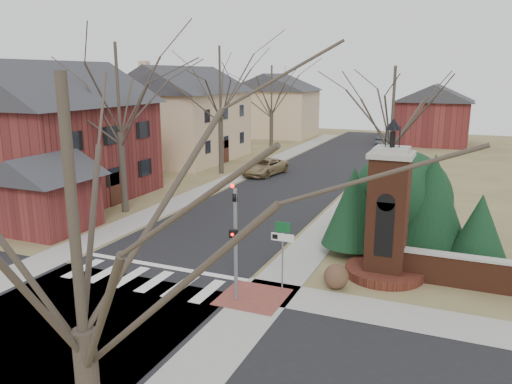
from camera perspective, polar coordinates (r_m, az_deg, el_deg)
The scene contains 30 objects.
ground at distance 20.46m, azimuth -14.20°, elevation -10.48°, with size 120.00×120.00×0.00m, color brown.
main_street at distance 39.42m, azimuth 5.17°, elevation 1.40°, with size 8.00×70.00×0.01m, color black.
cross_street at distance 18.40m, azimuth -19.92°, elevation -13.69°, with size 120.00×8.00×0.01m, color black.
crosswalk_zone at distance 21.04m, azimuth -12.88°, elevation -9.69°, with size 8.00×2.20×0.02m, color silver.
stop_bar at distance 22.18m, azimuth -10.63°, elevation -8.36°, with size 8.00×0.35×0.02m, color silver.
sidewalk_right_main at distance 38.23m, azimuth 12.61°, elevation 0.76°, with size 2.00×60.00×0.02m, color gray.
sidewalk_left at distance 41.25m, azimuth -1.74°, elevation 1.99°, with size 2.00×60.00×0.02m, color gray.
curb_apron at distance 19.00m, azimuth -0.36°, elevation -11.91°, with size 2.40×2.40×0.02m, color brown.
traffic_signal_pole at distance 17.88m, azimuth -2.39°, elevation -4.70°, with size 0.28×0.41×4.50m.
sign_post at distance 18.86m, azimuth 3.04°, elevation -5.78°, with size 0.90×0.07×2.75m.
brick_gate_monument at distance 20.84m, azimuth 14.76°, elevation -3.72°, with size 3.20×3.20×6.47m.
brick_garden_wall at distance 21.26m, azimuth 26.72°, elevation -8.69°, with size 7.50×0.50×1.30m.
house_brick_left at distance 35.07m, azimuth -22.06°, elevation 6.71°, with size 9.80×11.80×9.42m.
house_stucco_left at distance 48.86m, azimuth -8.33°, elevation 9.06°, with size 9.80×12.80×9.28m.
garage_left at distance 28.45m, azimuth -22.88°, elevation 0.34°, with size 4.80×4.80×4.29m.
house_distant_left at distance 67.19m, azimuth 2.16°, elevation 10.02°, with size 10.80×8.80×8.53m.
house_distant_right at distance 63.07m, azimuth 19.62°, elevation 8.50°, with size 8.80×8.80×7.30m.
evergreen_near at distance 22.99m, azimuth 11.06°, elevation -1.58°, with size 2.80×2.80×4.10m.
evergreen_mid at distance 23.69m, azimuth 19.53°, elevation -0.92°, with size 3.40×3.40×4.70m.
evergreen_far at distance 22.90m, azimuth 24.23°, elevation -3.64°, with size 2.40×2.40×3.30m.
evergreen_mass at distance 25.11m, azimuth 16.27°, elevation -0.38°, with size 4.80×4.80×4.80m, color black.
bare_tree_0 at distance 30.18m, azimuth -15.57°, elevation 12.06°, with size 8.05×8.05×11.15m.
bare_tree_1 at distance 41.22m, azimuth -4.16°, elevation 13.17°, with size 8.40×8.40×11.64m.
bare_tree_2 at distance 53.34m, azimuth 1.80°, elevation 12.15°, with size 7.35×7.35×10.19m.
bare_tree_3 at distance 31.11m, azimuth 15.45°, elevation 10.23°, with size 7.00×7.00×9.70m.
bare_tree_4 at distance 8.22m, azimuth -20.40°, elevation 0.10°, with size 6.65×6.65×9.21m.
pickup_truck at distance 41.11m, azimuth 0.98°, elevation 2.89°, with size 2.22×4.81×1.34m, color olive.
distant_car at distance 60.33m, azimuth 14.83°, elevation 5.86°, with size 1.56×4.49×1.48m, color #373A3F.
dry_shrub_left at distance 19.81m, azimuth 9.14°, elevation -9.52°, with size 0.97×0.97×0.97m, color #523825.
dry_shrub_right at distance 21.04m, azimuth 15.12°, elevation -8.90°, with size 0.65×0.65×0.65m, color brown.
Camera 1 is at (11.54, -14.82, 8.12)m, focal length 35.00 mm.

